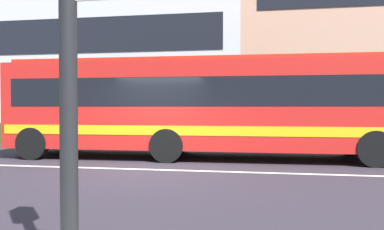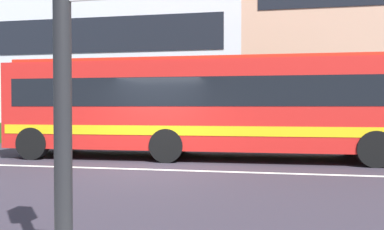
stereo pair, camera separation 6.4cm
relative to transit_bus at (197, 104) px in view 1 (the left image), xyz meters
The scene contains 5 objects.
ground_plane 3.11m from the transit_bus, 112.40° to the right, with size 160.00×160.00×0.00m, color #302A34.
lane_centre_line 3.10m from the transit_bus, 112.40° to the right, with size 60.00×0.16×0.01m, color silver.
hedge_row_far 4.96m from the transit_bus, 129.17° to the left, with size 19.54×1.10×0.88m, color #26521E.
apartment_block_left 16.91m from the transit_bus, 127.12° to the left, with size 22.49×11.98×9.71m.
transit_bus is the anchor object (origin of this frame).
Camera 1 is at (2.63, -8.95, 1.63)m, focal length 33.27 mm.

